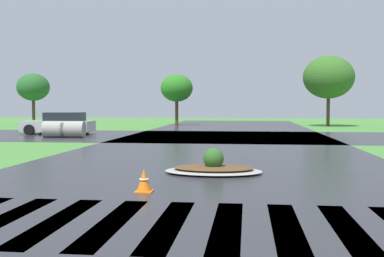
# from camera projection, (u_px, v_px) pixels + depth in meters

# --- Properties ---
(asphalt_roadway) EXTENTS (11.67, 80.00, 0.01)m
(asphalt_roadway) POSITION_uv_depth(u_px,v_px,m) (204.00, 170.00, 13.34)
(asphalt_roadway) COLOR #2B2B30
(asphalt_roadway) RESTS_ON ground
(asphalt_cross_road) EXTENTS (90.00, 10.50, 0.01)m
(asphalt_cross_road) POSITION_uv_depth(u_px,v_px,m) (226.00, 136.00, 27.10)
(asphalt_cross_road) COLOR #2B2B30
(asphalt_cross_road) RESTS_ON ground
(crosswalk_stripes) EXTENTS (7.65, 3.24, 0.01)m
(crosswalk_stripes) POSITION_uv_depth(u_px,v_px,m) (169.00, 224.00, 7.31)
(crosswalk_stripes) COLOR white
(crosswalk_stripes) RESTS_ON ground
(median_island) EXTENTS (2.63, 1.71, 0.68)m
(median_island) POSITION_uv_depth(u_px,v_px,m) (213.00, 168.00, 12.68)
(median_island) COLOR #9E9B93
(median_island) RESTS_ON ground
(car_white_sedan) EXTENTS (4.26, 2.30, 1.36)m
(car_white_sedan) POSITION_uv_depth(u_px,v_px,m) (60.00, 124.00, 29.09)
(car_white_sedan) COLOR #B7B7BF
(car_white_sedan) RESTS_ON ground
(drainage_pipe_stack) EXTENTS (2.35, 1.06, 0.92)m
(drainage_pipe_stack) POSITION_uv_depth(u_px,v_px,m) (64.00, 129.00, 26.36)
(drainage_pipe_stack) COLOR #9E9B93
(drainage_pipe_stack) RESTS_ON ground
(traffic_cone) EXTENTS (0.36, 0.36, 0.50)m
(traffic_cone) POSITION_uv_depth(u_px,v_px,m) (144.00, 181.00, 9.94)
(traffic_cone) COLOR orange
(traffic_cone) RESTS_ON ground
(background_treeline) EXTENTS (42.28, 5.12, 5.89)m
(background_treeline) POSITION_uv_depth(u_px,v_px,m) (293.00, 81.00, 39.23)
(background_treeline) COLOR #4C3823
(background_treeline) RESTS_ON ground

